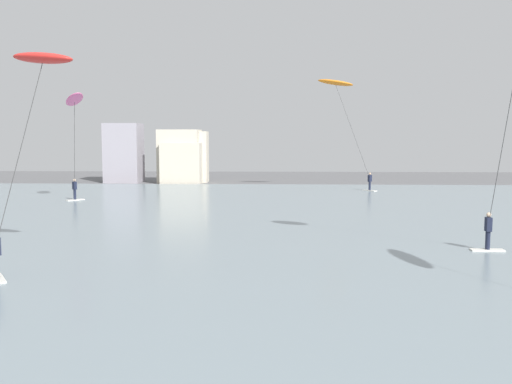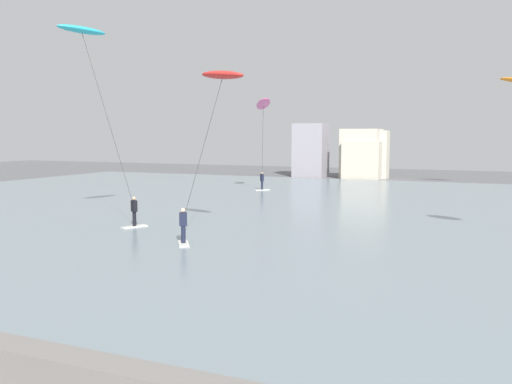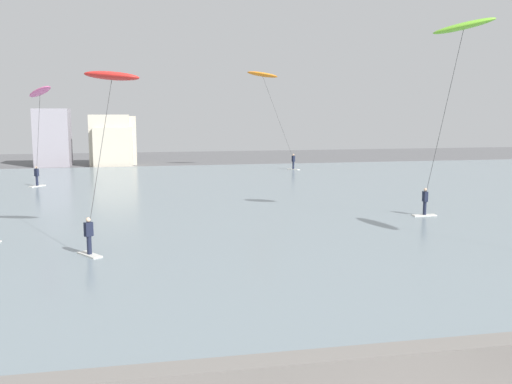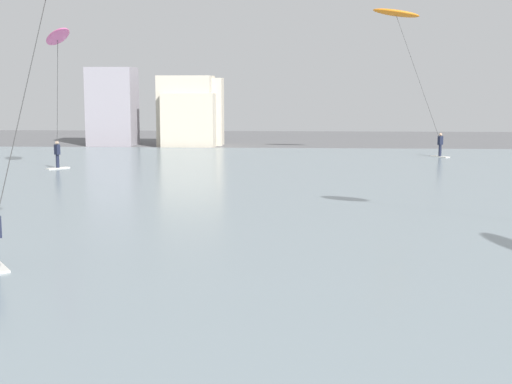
# 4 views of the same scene
# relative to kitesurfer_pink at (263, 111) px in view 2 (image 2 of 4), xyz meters

# --- Properties ---
(water_bay) EXTENTS (84.00, 52.00, 0.10)m
(water_bay) POSITION_rel_kitesurfer_pink_xyz_m (11.90, -8.81, -7.06)
(water_bay) COLOR gray
(water_bay) RESTS_ON ground
(far_shore_buildings) EXTENTS (11.10, 4.60, 6.46)m
(far_shore_buildings) POSITION_rel_kitesurfer_pink_xyz_m (2.50, 20.06, -4.30)
(far_shore_buildings) COLOR gray
(far_shore_buildings) RESTS_ON ground
(kitesurfer_pink) EXTENTS (2.88, 4.40, 8.13)m
(kitesurfer_pink) POSITION_rel_kitesurfer_pink_xyz_m (0.00, 0.00, 0.00)
(kitesurfer_pink) COLOR silver
(kitesurfer_pink) RESTS_ON water_bay
(kitesurfer_cyan) EXTENTS (4.33, 3.11, 10.72)m
(kitesurfer_cyan) POSITION_rel_kitesurfer_pink_xyz_m (-2.17, -19.35, 2.43)
(kitesurfer_cyan) COLOR silver
(kitesurfer_cyan) RESTS_ON water_bay
(kitesurfer_red) EXTENTS (3.01, 3.26, 7.98)m
(kitesurfer_red) POSITION_rel_kitesurfer_pink_xyz_m (6.23, -20.59, -0.36)
(kitesurfer_red) COLOR silver
(kitesurfer_red) RESTS_ON water_bay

